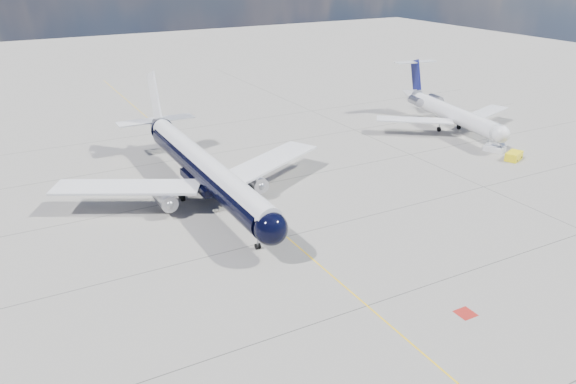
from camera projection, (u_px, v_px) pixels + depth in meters
name	position (u px, v px, depth m)	size (l,w,h in m)	color
ground	(218.00, 178.00, 77.85)	(320.00, 320.00, 0.00)	gray
taxiway_centerline	(232.00, 190.00, 73.80)	(0.16, 160.00, 0.01)	yellow
red_marking	(465.00, 313.00, 48.51)	(1.60, 1.60, 0.01)	maroon
main_airliner	(202.00, 166.00, 70.70)	(36.51, 44.31, 12.83)	black
regional_jet	(447.00, 111.00, 98.54)	(26.73, 31.02, 10.53)	white
boarding_stair	(495.00, 147.00, 88.46)	(3.33, 3.64, 3.25)	white
service_tug	(514.00, 156.00, 84.56)	(3.55, 2.82, 1.22)	yellow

